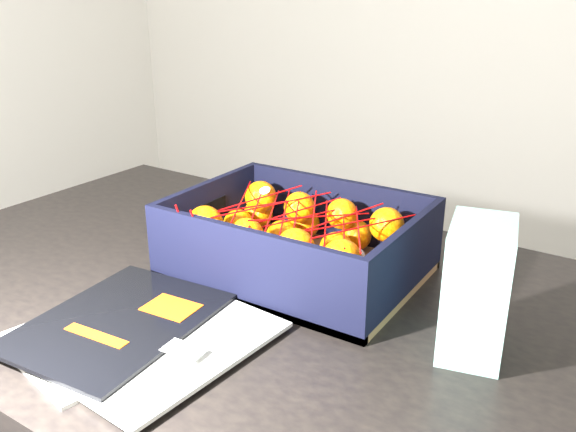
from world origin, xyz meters
The scene contains 6 objects.
table centered at (0.25, -0.13, 0.65)m, with size 1.22×0.83×0.75m.
magazine_stack centered at (0.26, -0.33, 0.76)m, with size 0.33×0.32×0.02m.
produce_crate centered at (0.34, -0.04, 0.79)m, with size 0.39×0.29×0.13m.
clementine_heap centered at (0.34, -0.05, 0.81)m, with size 0.37×0.27×0.10m.
mesh_net centered at (0.33, -0.05, 0.85)m, with size 0.32×0.26×0.09m.
retail_carton centered at (0.65, -0.12, 0.84)m, with size 0.08×0.12×0.18m, color silver.
Camera 1 is at (0.83, -0.84, 1.21)m, focal length 38.33 mm.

